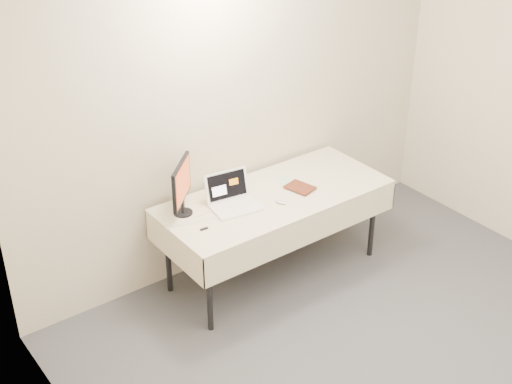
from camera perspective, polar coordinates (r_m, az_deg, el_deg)
back_wall at (r=5.64m, az=-1.28°, el=7.05°), size 4.00×0.10×2.70m
table at (r=5.61m, az=1.50°, el=-0.76°), size 1.86×0.81×0.74m
laptop at (r=5.41m, az=-1.93°, el=-0.52°), size 0.39×0.36×0.24m
monitor at (r=5.24m, az=-5.98°, el=0.61°), size 0.31×0.30×0.42m
book at (r=5.56m, az=3.07°, el=0.92°), size 0.16×0.06×0.22m
alarm_clock at (r=5.54m, az=-2.85°, el=-0.19°), size 0.11×0.05×0.04m
clicker at (r=5.46m, az=1.98°, el=-0.78°), size 0.07×0.11×0.02m
paper_form at (r=5.72m, az=2.70°, el=0.59°), size 0.17×0.30×0.00m
usb_dongle at (r=5.15m, az=-4.18°, el=-2.96°), size 0.06×0.02×0.01m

